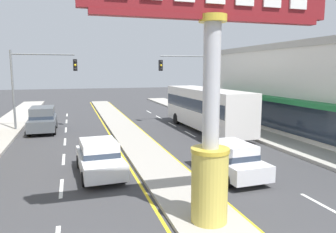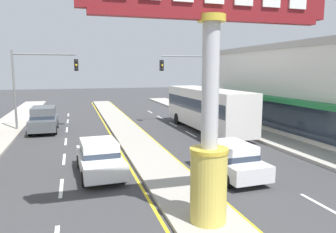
{
  "view_description": "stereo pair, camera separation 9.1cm",
  "coord_description": "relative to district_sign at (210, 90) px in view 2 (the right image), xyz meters",
  "views": [
    {
      "loc": [
        -3.88,
        -3.85,
        4.72
      ],
      "look_at": [
        0.32,
        10.04,
        2.6
      ],
      "focal_mm": 34.23,
      "sensor_mm": 36.0,
      "label": 1
    },
    {
      "loc": [
        -3.79,
        -3.87,
        4.72
      ],
      "look_at": [
        0.32,
        10.04,
        2.6
      ],
      "focal_mm": 34.23,
      "sensor_mm": 36.0,
      "label": 2
    }
  ],
  "objects": [
    {
      "name": "lane_markings",
      "position": [
        0.0,
        12.0,
        -4.14
      ],
      "size": [
        8.99,
        52.0,
        0.01
      ],
      "color": "silver",
      "rests_on": "ground"
    },
    {
      "name": "traffic_light_right_side",
      "position": [
        6.36,
        18.23,
        0.1
      ],
      "size": [
        4.86,
        0.46,
        6.2
      ],
      "color": "slate",
      "rests_on": "ground"
    },
    {
      "name": "sedan_near_right_lane",
      "position": [
        2.78,
        4.02,
        -3.36
      ],
      "size": [
        1.98,
        4.37,
        1.53
      ],
      "color": "silver",
      "rests_on": "ground"
    },
    {
      "name": "traffic_light_left_side",
      "position": [
        -6.36,
        18.18,
        0.1
      ],
      "size": [
        4.86,
        0.46,
        6.2
      ],
      "color": "slate",
      "rests_on": "ground"
    },
    {
      "name": "sedan_near_left_lane",
      "position": [
        -2.78,
        5.91,
        -3.36
      ],
      "size": [
        2.01,
        4.39,
        1.53
      ],
      "color": "white",
      "rests_on": "ground"
    },
    {
      "name": "sidewalk_right",
      "position": [
        9.1,
        11.36,
        -4.06
      ],
      "size": [
        2.76,
        60.0,
        0.18
      ],
      "primitive_type": "cube",
      "color": "#ADA89E",
      "rests_on": "ground"
    },
    {
      "name": "bus_mid_left_lane",
      "position": [
        6.08,
        14.4,
        -2.28
      ],
      "size": [
        2.79,
        11.26,
        3.26
      ],
      "color": "silver",
      "rests_on": "ground"
    },
    {
      "name": "suv_far_right_lane",
      "position": [
        -6.08,
        17.46,
        -3.16
      ],
      "size": [
        1.99,
        4.61,
        1.9
      ],
      "color": "#4C5156",
      "rests_on": "ground"
    },
    {
      "name": "district_sign",
      "position": [
        0.0,
        0.0,
        0.0
      ],
      "size": [
        7.38,
        1.16,
        7.44
      ],
      "color": "gold",
      "rests_on": "median_strip"
    },
    {
      "name": "median_strip",
      "position": [
        0.0,
        13.36,
        -4.08
      ],
      "size": [
        2.25,
        52.0,
        0.14
      ],
      "primitive_type": "cube",
      "color": "#A39E93",
      "rests_on": "ground"
    }
  ]
}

